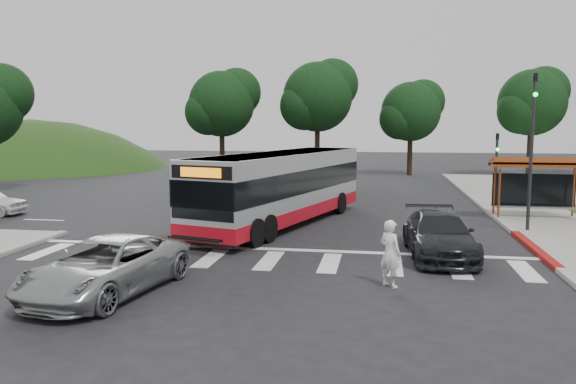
% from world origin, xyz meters
% --- Properties ---
extents(ground, '(140.00, 140.00, 0.00)m').
position_xyz_m(ground, '(0.00, 0.00, 0.00)').
color(ground, black).
rests_on(ground, ground).
extents(sidewalk_east, '(4.00, 40.00, 0.12)m').
position_xyz_m(sidewalk_east, '(11.00, 8.00, 0.06)').
color(sidewalk_east, gray).
rests_on(sidewalk_east, ground).
extents(curb_east, '(0.30, 40.00, 0.15)m').
position_xyz_m(curb_east, '(9.00, 8.00, 0.07)').
color(curb_east, '#9E9991').
rests_on(curb_east, ground).
extents(curb_east_red, '(0.32, 6.00, 0.15)m').
position_xyz_m(curb_east_red, '(9.00, -2.00, 0.08)').
color(curb_east_red, maroon).
rests_on(curb_east_red, ground).
extents(hillside_nw, '(44.00, 44.00, 10.00)m').
position_xyz_m(hillside_nw, '(-32.00, 30.00, 0.00)').
color(hillside_nw, '#1F3B13').
rests_on(hillside_nw, ground).
extents(crosswalk_ladder, '(18.00, 2.60, 0.01)m').
position_xyz_m(crosswalk_ladder, '(0.00, -5.00, 0.01)').
color(crosswalk_ladder, silver).
rests_on(crosswalk_ladder, ground).
extents(bus_shelter, '(4.20, 1.60, 2.86)m').
position_xyz_m(bus_shelter, '(10.80, 5.10, 2.35)').
color(bus_shelter, brown).
rests_on(bus_shelter, sidewalk_east).
extents(traffic_signal_ne_tall, '(0.18, 0.37, 6.50)m').
position_xyz_m(traffic_signal_ne_tall, '(9.60, 1.49, 3.88)').
color(traffic_signal_ne_tall, black).
rests_on(traffic_signal_ne_tall, ground).
extents(traffic_signal_ne_short, '(0.18, 0.37, 4.00)m').
position_xyz_m(traffic_signal_ne_short, '(9.60, 8.49, 2.48)').
color(traffic_signal_ne_short, black).
rests_on(traffic_signal_ne_short, ground).
extents(tree_ne_a, '(6.16, 5.74, 9.30)m').
position_xyz_m(tree_ne_a, '(16.08, 28.06, 6.39)').
color(tree_ne_a, black).
rests_on(tree_ne_a, parking_lot).
extents(tree_north_a, '(6.60, 6.15, 10.17)m').
position_xyz_m(tree_north_a, '(-1.92, 26.07, 6.92)').
color(tree_north_a, black).
rests_on(tree_north_a, ground).
extents(tree_north_b, '(5.72, 5.33, 8.43)m').
position_xyz_m(tree_north_b, '(6.07, 28.06, 5.66)').
color(tree_north_b, black).
rests_on(tree_north_b, ground).
extents(tree_north_c, '(6.16, 5.74, 9.30)m').
position_xyz_m(tree_north_c, '(-9.92, 24.06, 6.29)').
color(tree_north_c, black).
rests_on(tree_north_c, ground).
extents(transit_bus, '(6.09, 12.68, 3.21)m').
position_xyz_m(transit_bus, '(-0.79, 1.75, 1.61)').
color(transit_bus, '#A7AAAC').
rests_on(transit_bus, ground).
extents(pedestrian, '(0.81, 0.78, 1.87)m').
position_xyz_m(pedestrian, '(3.87, -7.34, 0.94)').
color(pedestrian, white).
rests_on(pedestrian, ground).
extents(dark_sedan, '(2.40, 5.25, 1.49)m').
position_xyz_m(dark_sedan, '(5.55, -3.43, 0.74)').
color(dark_sedan, black).
rests_on(dark_sedan, ground).
extents(silver_suv_south, '(3.27, 5.63, 1.47)m').
position_xyz_m(silver_suv_south, '(-3.52, -9.29, 0.74)').
color(silver_suv_south, '#96999A').
rests_on(silver_suv_south, ground).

